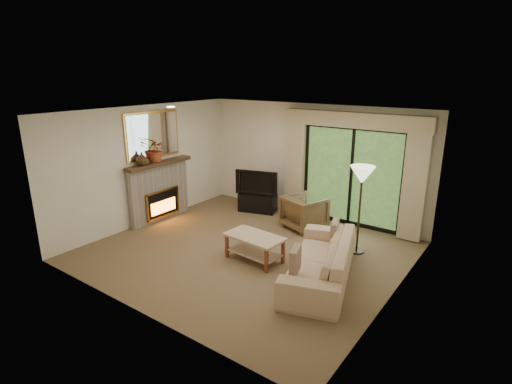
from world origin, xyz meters
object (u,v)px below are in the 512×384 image
Objects in this scene: media_console at (258,203)px; armchair at (304,212)px; sofa at (320,259)px; coffee_table at (255,248)px.

armchair is at bearing -27.69° from media_console.
sofa is 1.27m from coffee_table.
coffee_table is (0.03, -1.87, -0.13)m from armchair.
coffee_table is at bearing -71.77° from media_console.
armchair is 2.21m from sofa.
sofa reaches higher than media_console.
sofa is 2.23× the size of coffee_table.
sofa is at bearing -53.32° from media_console.
media_console is at bearing -144.89° from sofa.
media_console is 0.85× the size of coffee_table.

